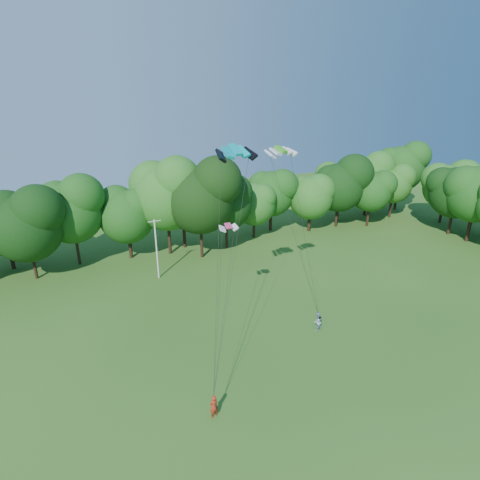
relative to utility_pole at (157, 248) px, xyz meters
name	(u,v)px	position (x,y,z in m)	size (l,w,h in m)	color
ground	(341,445)	(4.66, -28.23, -3.81)	(160.00, 160.00, 0.00)	#225517
utility_pole	(157,248)	(0.00, 0.00, 0.00)	(1.48, 0.18, 7.37)	silver
kite_flyer_left	(214,406)	(-1.70, -22.80, -2.94)	(0.64, 0.42, 1.75)	#A42915
kite_flyer_right	(317,321)	(10.79, -17.27, -2.91)	(0.88, 0.69, 1.82)	#89A4BF
kite_teal	(235,150)	(3.83, -14.23, 12.78)	(3.34, 1.73, 0.84)	#05979E
kite_green	(281,149)	(8.18, -13.87, 12.56)	(2.90, 1.64, 0.54)	green
kite_pink	(228,226)	(3.63, -13.19, 6.24)	(1.69, 0.89, 0.36)	#C7376B
tree_back_center	(200,195)	(6.93, 3.88, 4.93)	(9.63, 9.63, 14.00)	#312313
tree_back_east	(341,177)	(34.69, 9.68, 4.02)	(8.63, 8.63, 12.55)	#351E15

